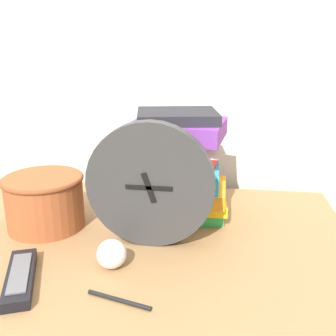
# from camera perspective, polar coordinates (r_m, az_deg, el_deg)

# --- Properties ---
(wall_back) EXTENTS (6.00, 0.04, 2.40)m
(wall_back) POSITION_cam_1_polar(r_m,az_deg,el_deg) (1.22, -2.08, 17.77)
(wall_back) COLOR beige
(wall_back) RESTS_ON ground_plane
(desk_clock) EXTENTS (0.28, 0.04, 0.28)m
(desk_clock) POSITION_cam_1_polar(r_m,az_deg,el_deg) (0.84, -2.62, -2.50)
(desk_clock) COLOR #333333
(desk_clock) RESTS_ON desk
(book_stack) EXTENTS (0.25, 0.21, 0.27)m
(book_stack) POSITION_cam_1_polar(r_m,az_deg,el_deg) (0.98, 1.59, 0.72)
(book_stack) COLOR green
(book_stack) RESTS_ON desk
(basket) EXTENTS (0.19, 0.19, 0.13)m
(basket) POSITION_cam_1_polar(r_m,az_deg,el_deg) (0.99, -17.47, -4.40)
(basket) COLOR #994C28
(basket) RESTS_ON desk
(tv_remote) EXTENTS (0.11, 0.18, 0.02)m
(tv_remote) POSITION_cam_1_polar(r_m,az_deg,el_deg) (0.81, -20.66, -14.63)
(tv_remote) COLOR black
(tv_remote) RESTS_ON desk
(crumpled_paper_ball) EXTENTS (0.06, 0.06, 0.06)m
(crumpled_paper_ball) POSITION_cam_1_polar(r_m,az_deg,el_deg) (0.80, -8.25, -12.25)
(crumpled_paper_ball) COLOR white
(crumpled_paper_ball) RESTS_ON desk
(pen) EXTENTS (0.12, 0.04, 0.01)m
(pen) POSITION_cam_1_polar(r_m,az_deg,el_deg) (0.72, -7.12, -18.48)
(pen) COLOR black
(pen) RESTS_ON desk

